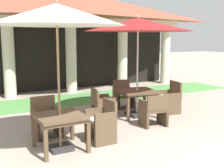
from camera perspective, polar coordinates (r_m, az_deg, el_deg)
name	(u,v)px	position (r m, az deg, el deg)	size (l,w,h in m)	color
background_pavilion	(69,14)	(11.71, -8.37, 13.43)	(10.62, 2.99, 3.95)	beige
lawn_strip	(86,98)	(10.52, -5.15, -2.80)	(12.42, 1.97, 0.01)	#519347
patio_table_near_foreground	(60,120)	(5.75, -10.20, -6.92)	(0.90, 0.90, 0.71)	brown
patio_umbrella_near_foreground	(57,15)	(5.54, -10.79, 13.10)	(2.52, 2.52, 2.85)	#2D2D2D
patio_chair_near_foreground_north	(46,119)	(6.66, -12.78, -6.69)	(0.58, 0.59, 0.87)	brown
patio_chair_near_foreground_east	(102,122)	(6.15, -2.00, -7.55)	(0.51, 0.55, 0.89)	brown
patio_table_mid_left	(137,93)	(8.12, 4.93, -1.87)	(1.12, 1.12, 0.72)	brown
patio_umbrella_mid_left	(138,25)	(7.98, 5.12, 11.39)	(2.91, 2.91, 2.76)	#2D2D2D
patio_chair_mid_left_north	(123,95)	(9.10, 2.25, -2.19)	(0.65, 0.60, 0.85)	brown
patio_chair_mid_left_west	(102,104)	(7.81, -1.96, -4.02)	(0.60, 0.70, 0.82)	brown
patio_chair_mid_left_east	(169,99)	(8.64, 11.16, -2.83)	(0.63, 0.68, 0.91)	brown
patio_chair_mid_left_south	(154,110)	(7.28, 8.22, -5.10)	(0.67, 0.60, 0.81)	brown
terracotta_urn	(105,100)	(9.46, -1.32, -3.25)	(0.31, 0.31, 0.36)	brown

